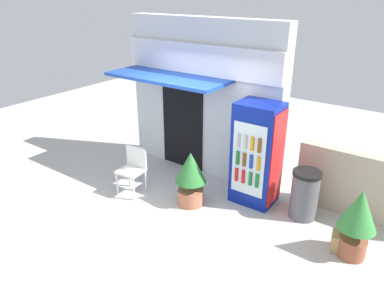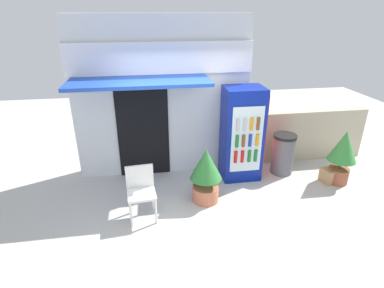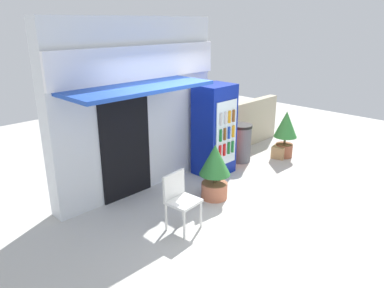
% 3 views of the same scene
% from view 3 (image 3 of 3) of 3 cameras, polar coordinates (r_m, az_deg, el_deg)
% --- Properties ---
extents(ground, '(16.00, 16.00, 0.00)m').
position_cam_3_polar(ground, '(6.24, 4.66, -10.21)').
color(ground, beige).
extents(storefront_building, '(3.40, 1.30, 3.09)m').
position_cam_3_polar(storefront_building, '(6.57, -8.68, 5.99)').
color(storefront_building, silver).
rests_on(storefront_building, ground).
extents(drink_cooler, '(0.76, 0.66, 1.85)m').
position_cam_3_polar(drink_cooler, '(7.36, 3.60, 2.21)').
color(drink_cooler, navy).
rests_on(drink_cooler, ground).
extents(plastic_chair, '(0.48, 0.45, 0.88)m').
position_cam_3_polar(plastic_chair, '(5.50, -1.99, -8.23)').
color(plastic_chair, silver).
rests_on(plastic_chair, ground).
extents(potted_plant_near_shop, '(0.55, 0.55, 1.00)m').
position_cam_3_polar(potted_plant_near_shop, '(6.39, 3.60, -3.80)').
color(potted_plant_near_shop, '#BC6B4C').
rests_on(potted_plant_near_shop, ground).
extents(potted_plant_curbside, '(0.53, 0.53, 1.09)m').
position_cam_3_polar(potted_plant_curbside, '(8.58, 14.47, 2.16)').
color(potted_plant_curbside, '#995138').
rests_on(potted_plant_curbside, ground).
extents(trash_bin, '(0.47, 0.47, 0.85)m').
position_cam_3_polar(trash_bin, '(8.19, 7.68, 0.18)').
color(trash_bin, '#595960').
rests_on(trash_bin, ground).
extents(stone_boundary_wall, '(2.43, 0.21, 1.13)m').
position_cam_3_polar(stone_boundary_wall, '(9.16, 8.35, 3.08)').
color(stone_boundary_wall, '#B7AD93').
rests_on(stone_boundary_wall, ground).
extents(cardboard_box, '(0.49, 0.37, 0.28)m').
position_cam_3_polar(cardboard_box, '(8.69, 13.62, -1.08)').
color(cardboard_box, tan).
rests_on(cardboard_box, ground).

